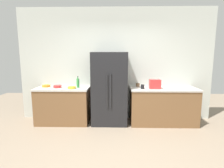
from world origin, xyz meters
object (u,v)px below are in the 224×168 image
bowl_b (46,86)px  bowl_c (72,88)px  cup_b (143,87)px  refrigerator (110,89)px  bowl_a (57,86)px  bottle_a (78,83)px  cup_a (138,85)px  toaster (155,84)px

bowl_b → bowl_c: size_ratio=1.03×
cup_b → refrigerator: bearing=170.0°
cup_b → bowl_a: cup_b is taller
bottle_a → cup_a: 1.49m
refrigerator → bowl_a: bearing=-179.4°
bowl_a → cup_a: bearing=6.0°
refrigerator → bowl_a: (-1.27, -0.01, 0.05)m
cup_a → cup_b: 0.34m
refrigerator → bowl_b: 1.58m
cup_a → cup_b: bearing=-78.1°
cup_b → bowl_a: size_ratio=0.54×
bowl_c → toaster: bearing=1.1°
toaster → cup_b: (-0.29, -0.04, -0.06)m
refrigerator → bowl_a: size_ratio=9.02×
cup_a → bowl_c: cup_a is taller
bottle_a → cup_b: 1.55m
bowl_a → bowl_c: 0.40m
bottle_a → bowl_b: size_ratio=1.40×
cup_b → bowl_a: (-2.04, 0.12, -0.02)m
toaster → cup_b: bearing=-171.5°
refrigerator → bowl_b: bearing=177.0°
refrigerator → cup_a: size_ratio=18.45×
bowl_a → bowl_b: (-0.31, 0.10, -0.00)m
bottle_a → bowl_a: (-0.50, -0.03, -0.08)m
refrigerator → cup_a: refrigerator is taller
bowl_b → bowl_a: bearing=-17.0°
toaster → bowl_a: bearing=178.1°
cup_a → cup_b: cup_b is taller
toaster → cup_a: (-0.36, 0.29, -0.07)m
bowl_a → bowl_c: size_ratio=1.00×
refrigerator → bowl_c: refrigerator is taller
refrigerator → cup_b: 0.79m
cup_b → bowl_b: cup_b is taller
bowl_b → bowl_c: (0.69, -0.21, -0.00)m
bottle_a → bowl_c: bearing=-129.4°
toaster → bowl_c: 1.96m
refrigerator → bowl_a: 1.27m
cup_b → toaster: bearing=8.5°
bowl_a → bowl_b: size_ratio=0.97×
cup_b → bowl_c: bearing=179.7°
bowl_a → bowl_c: (0.38, -0.12, -0.01)m
toaster → cup_a: size_ratio=2.75×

